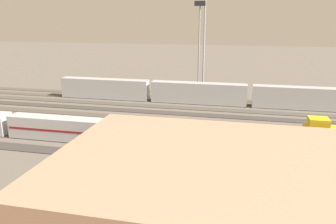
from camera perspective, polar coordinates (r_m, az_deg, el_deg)
name	(u,v)px	position (r m, az deg, el deg)	size (l,w,h in m)	color
ground_plane	(178,121)	(67.58, 1.64, -1.50)	(400.00, 400.00, 0.00)	#60594F
track_bed_0	(192,98)	(86.59, 4.20, 2.38)	(140.00, 2.80, 0.12)	#4C443D
track_bed_1	(189,103)	(81.79, 3.68, 1.59)	(140.00, 2.80, 0.12)	#4C443D
track_bed_2	(186,108)	(77.02, 3.08, 0.70)	(140.00, 2.80, 0.12)	#4C443D
track_bed_3	(182,114)	(72.27, 2.41, -0.30)	(140.00, 2.80, 0.12)	#3D3833
track_bed_4	(178,120)	(67.56, 1.64, -1.45)	(140.00, 2.80, 0.12)	#4C443D
track_bed_5	(172,128)	(62.90, 0.76, -2.76)	(140.00, 2.80, 0.12)	#3D3833
track_bed_6	(166,137)	(58.29, -0.27, -4.29)	(140.00, 2.80, 0.12)	#4C443D
track_bed_7	(159,147)	(53.75, -1.47, -6.07)	(140.00, 2.80, 0.12)	#3D3833
track_bed_8	(151,160)	(49.30, -2.91, -8.17)	(140.00, 2.80, 0.12)	#3D3833
train_on_track_6	(335,137)	(58.15, 26.73, -3.90)	(10.00, 3.00, 5.00)	gold
train_on_track_7	(129,133)	(54.45, -6.70, -3.63)	(139.00, 3.06, 4.40)	#285193
train_on_track_1	(250,95)	(80.28, 13.81, 2.77)	(95.60, 3.00, 5.00)	#B7BABF
light_mast_0	(199,36)	(87.51, 5.39, 12.85)	(2.80, 0.70, 24.21)	#9EA0A5
light_mast_2	(204,29)	(87.23, 6.27, 13.93)	(2.80, 0.70, 27.30)	#9EA0A5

